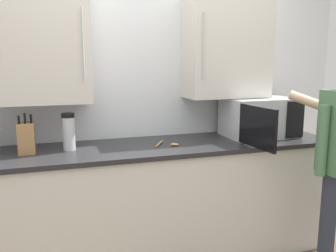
{
  "coord_description": "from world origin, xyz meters",
  "views": [
    {
      "loc": [
        -0.66,
        -1.72,
        1.55
      ],
      "look_at": [
        0.15,
        0.78,
        1.08
      ],
      "focal_mm": 37.96,
      "sensor_mm": 36.0,
      "label": 1
    }
  ],
  "objects_px": {
    "microwave_oven": "(257,118)",
    "wooden_spoon": "(168,144)",
    "knife_block": "(26,138)",
    "thermos_flask": "(69,132)"
  },
  "relations": [
    {
      "from": "microwave_oven",
      "to": "wooden_spoon",
      "type": "xyz_separation_m",
      "value": [
        -0.81,
        -0.07,
        -0.15
      ]
    },
    {
      "from": "microwave_oven",
      "to": "knife_block",
      "type": "height_order",
      "value": "microwave_oven"
    },
    {
      "from": "knife_block",
      "to": "wooden_spoon",
      "type": "distance_m",
      "value": 1.01
    },
    {
      "from": "wooden_spoon",
      "to": "thermos_flask",
      "type": "bearing_deg",
      "value": 174.37
    },
    {
      "from": "wooden_spoon",
      "to": "thermos_flask",
      "type": "distance_m",
      "value": 0.74
    },
    {
      "from": "wooden_spoon",
      "to": "thermos_flask",
      "type": "relative_size",
      "value": 0.72
    },
    {
      "from": "thermos_flask",
      "to": "wooden_spoon",
      "type": "bearing_deg",
      "value": -5.63
    },
    {
      "from": "knife_block",
      "to": "thermos_flask",
      "type": "bearing_deg",
      "value": -2.16
    },
    {
      "from": "knife_block",
      "to": "thermos_flask",
      "type": "relative_size",
      "value": 1.06
    },
    {
      "from": "knife_block",
      "to": "thermos_flask",
      "type": "height_order",
      "value": "knife_block"
    }
  ]
}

